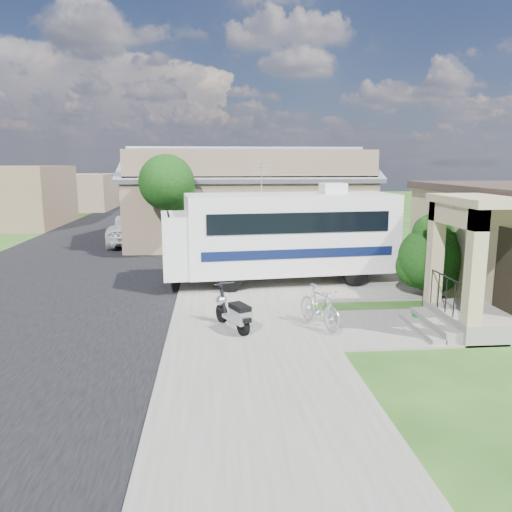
{
  "coord_description": "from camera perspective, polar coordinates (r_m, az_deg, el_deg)",
  "views": [
    {
      "loc": [
        -1.85,
        -12.92,
        4.19
      ],
      "look_at": [
        -0.5,
        2.5,
        1.3
      ],
      "focal_mm": 35.0,
      "sensor_mm": 36.0,
      "label": 1
    }
  ],
  "objects": [
    {
      "name": "street_slab",
      "position": [
        23.97,
        -18.55,
        -0.02
      ],
      "size": [
        9.0,
        80.0,
        0.02
      ],
      "primitive_type": "cube",
      "color": "black",
      "rests_on": "ground"
    },
    {
      "name": "pickup_truck",
      "position": [
        26.98,
        -13.4,
        3.01
      ],
      "size": [
        2.76,
        5.64,
        1.54
      ],
      "primitive_type": "imported",
      "rotation": [
        0.0,
        0.0,
        3.18
      ],
      "color": "silver",
      "rests_on": "ground"
    },
    {
      "name": "bicycle",
      "position": [
        12.89,
        7.24,
        -6.0
      ],
      "size": [
        1.12,
        1.83,
        1.06
      ],
      "primitive_type": "imported",
      "rotation": [
        0.0,
        0.0,
        0.38
      ],
      "color": "#B3B3BC",
      "rests_on": "ground"
    },
    {
      "name": "walk_slab",
      "position": [
        13.53,
        16.44,
        -7.81
      ],
      "size": [
        4.0,
        3.0,
        0.05
      ],
      "primitive_type": "cube",
      "color": "#65615B",
      "rests_on": "ground"
    },
    {
      "name": "distant_bldg_near",
      "position": [
        48.8,
        -20.79,
        6.86
      ],
      "size": [
        8.0,
        7.0,
        3.2
      ],
      "primitive_type": "cube",
      "color": "brown",
      "rests_on": "ground"
    },
    {
      "name": "street_tree_c",
      "position": [
        41.03,
        -7.68,
        8.98
      ],
      "size": [
        2.44,
        2.4,
        4.42
      ],
      "color": "#322016",
      "rests_on": "ground"
    },
    {
      "name": "sidewalk_slab",
      "position": [
        23.31,
        -2.84,
        0.29
      ],
      "size": [
        4.0,
        80.0,
        0.06
      ],
      "primitive_type": "cube",
      "color": "#65615B",
      "rests_on": "ground"
    },
    {
      "name": "van",
      "position": [
        33.68,
        -12.53,
        4.68
      ],
      "size": [
        3.47,
        6.35,
        1.74
      ],
      "primitive_type": "imported",
      "rotation": [
        0.0,
        0.0,
        -0.18
      ],
      "color": "silver",
      "rests_on": "ground"
    },
    {
      "name": "driveway_slab",
      "position": [
        18.22,
        5.73,
        -2.69
      ],
      "size": [
        7.0,
        6.0,
        0.05
      ],
      "primitive_type": "cube",
      "color": "#65615B",
      "rests_on": "ground"
    },
    {
      "name": "street_tree_b",
      "position": [
        32.04,
        -8.42,
        9.04
      ],
      "size": [
        2.44,
        2.4,
        4.73
      ],
      "color": "#322016",
      "rests_on": "ground"
    },
    {
      "name": "street_tree_a",
      "position": [
        22.07,
        -9.9,
        7.98
      ],
      "size": [
        2.44,
        2.4,
        4.58
      ],
      "color": "#322016",
      "rests_on": "ground"
    },
    {
      "name": "warehouse",
      "position": [
        27.04,
        -1.07,
        5.91
      ],
      "size": [
        12.5,
        8.4,
        5.04
      ],
      "color": "brown",
      "rests_on": "ground"
    },
    {
      "name": "shrub",
      "position": [
        16.5,
        19.39,
        0.09
      ],
      "size": [
        2.17,
        2.07,
        2.66
      ],
      "color": "#322016",
      "rests_on": "ground"
    },
    {
      "name": "scooter",
      "position": [
        12.58,
        -2.52,
        -6.52
      ],
      "size": [
        0.95,
        1.6,
        1.12
      ],
      "rotation": [
        0.0,
        0.0,
        0.43
      ],
      "color": "black",
      "rests_on": "ground"
    },
    {
      "name": "ground",
      "position": [
        13.71,
        3.02,
        -7.24
      ],
      "size": [
        120.0,
        120.0,
        0.0
      ],
      "primitive_type": "plane",
      "color": "#193F11"
    },
    {
      "name": "motorhome",
      "position": [
        17.49,
        2.94,
        2.6
      ],
      "size": [
        8.25,
        3.33,
        4.12
      ],
      "rotation": [
        0.0,
        0.0,
        0.1
      ],
      "color": "silver",
      "rests_on": "ground"
    },
    {
      "name": "garden_hose",
      "position": [
        14.13,
        18.17,
        -6.84
      ],
      "size": [
        0.41,
        0.41,
        0.18
      ],
      "primitive_type": "cylinder",
      "color": "#135F28",
      "rests_on": "ground"
    }
  ]
}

